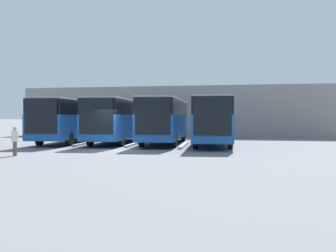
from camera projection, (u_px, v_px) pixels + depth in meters
ground_plane at (114, 150)px, 26.29m from camera, size 600.00×600.00×0.00m
bus_0 at (213, 119)px, 30.42m from camera, size 3.67×12.39×3.38m
curb_divider_0 at (183, 145)px, 29.09m from camera, size 0.79×5.75×0.15m
bus_1 at (165, 119)px, 31.84m from camera, size 3.67×12.39×3.38m
curb_divider_1 at (134, 144)px, 30.51m from camera, size 0.79×5.75×0.15m
bus_2 at (118, 119)px, 32.76m from camera, size 3.67×12.39×3.38m
curb_divider_2 at (87, 143)px, 31.43m from camera, size 0.79×5.75×0.15m
bus_3 at (73, 119)px, 33.35m from camera, size 3.67×12.39×3.38m
pedestrian at (15, 140)px, 22.06m from camera, size 0.45×0.45×1.54m
station_building at (182, 112)px, 49.60m from camera, size 32.80×16.34×5.22m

